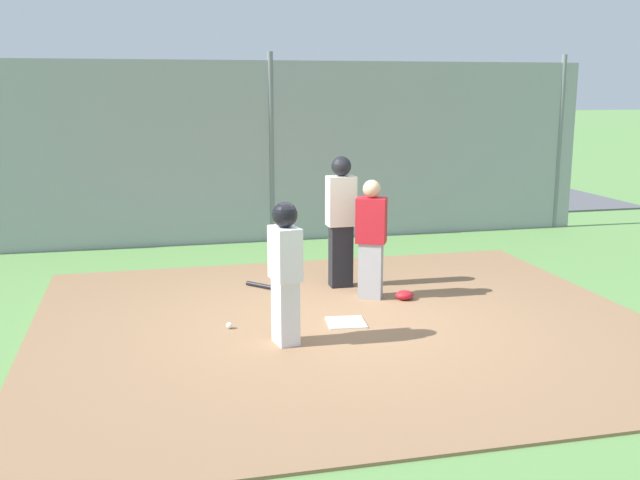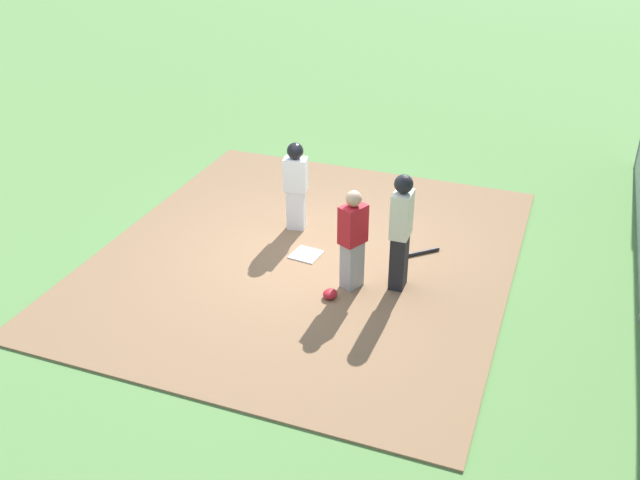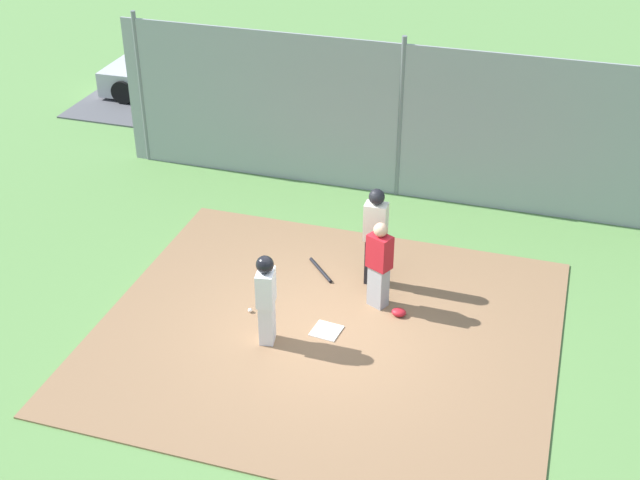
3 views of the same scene
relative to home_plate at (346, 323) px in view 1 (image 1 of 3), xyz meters
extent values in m
plane|color=#5B8947|center=(0.00, 0.00, -0.04)|extent=(140.00, 140.00, 0.00)
cube|color=#896647|center=(0.00, 0.00, -0.03)|extent=(7.20, 6.40, 0.03)
cube|color=white|center=(0.00, 0.00, 0.00)|extent=(0.49, 0.49, 0.02)
cube|color=#9E9EA3|center=(-0.60, -0.96, 0.36)|extent=(0.37, 0.33, 0.74)
cube|color=#B21923|center=(-0.60, -0.96, 1.03)|extent=(0.46, 0.40, 0.59)
sphere|color=tan|center=(-0.60, -0.96, 1.43)|extent=(0.23, 0.23, 0.23)
cube|color=black|center=(-0.37, -1.61, 0.42)|extent=(0.30, 0.22, 0.86)
cube|color=beige|center=(-0.37, -1.61, 1.19)|extent=(0.38, 0.26, 0.68)
sphere|color=black|center=(-0.37, -1.61, 1.66)|extent=(0.27, 0.27, 0.27)
cube|color=silver|center=(0.81, 0.50, 0.35)|extent=(0.27, 0.33, 0.71)
cube|color=white|center=(0.81, 0.50, 0.99)|extent=(0.32, 0.42, 0.57)
sphere|color=tan|center=(0.81, 0.50, 1.38)|extent=(0.22, 0.22, 0.22)
sphere|color=black|center=(0.81, 0.50, 1.40)|extent=(0.27, 0.27, 0.27)
cylinder|color=black|center=(0.61, -1.65, 0.02)|extent=(0.60, 0.65, 0.06)
ellipsoid|color=#B21923|center=(-1.01, -0.77, 0.05)|extent=(0.24, 0.20, 0.12)
sphere|color=white|center=(1.35, -0.13, 0.03)|extent=(0.07, 0.07, 0.07)
cube|color=#93999E|center=(0.00, -5.02, 1.56)|extent=(12.00, 0.05, 3.20)
cylinder|color=slate|center=(-5.70, -5.02, 1.64)|extent=(0.10, 0.10, 3.35)
cylinder|color=slate|center=(0.00, -5.02, 1.64)|extent=(0.10, 0.10, 3.35)
cube|color=#515156|center=(0.00, -9.07, -0.02)|extent=(18.00, 5.20, 0.04)
cube|color=#235B38|center=(3.43, -9.30, 0.40)|extent=(4.27, 1.89, 0.64)
cube|color=#1E4E2F|center=(3.58, -9.31, 1.00)|extent=(2.38, 1.67, 0.56)
cylinder|color=black|center=(2.03, -10.09, 0.30)|extent=(0.61, 0.21, 0.60)
cylinder|color=black|center=(2.11, -8.39, 0.30)|extent=(0.61, 0.21, 0.60)
cylinder|color=black|center=(4.76, -10.21, 0.30)|extent=(0.61, 0.21, 0.60)
cylinder|color=black|center=(4.84, -8.52, 0.30)|extent=(0.61, 0.21, 0.60)
cylinder|color=black|center=(5.09, -7.84, 0.30)|extent=(0.60, 0.19, 0.60)
cylinder|color=black|center=(5.13, -9.54, 0.30)|extent=(0.60, 0.19, 0.60)
camera|label=1|loc=(2.23, 7.96, 2.72)|focal=41.35mm
camera|label=2|loc=(-9.12, -3.65, 5.77)|focal=39.89mm
camera|label=3|loc=(-3.15, 10.47, 8.19)|focal=47.82mm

